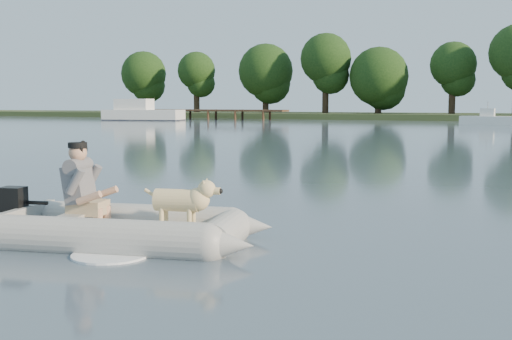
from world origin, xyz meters
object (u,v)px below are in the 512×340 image
at_px(dinghy, 128,198).
at_px(man, 80,181).
at_px(dock, 203,114).
at_px(motorboat, 490,114).
at_px(dog, 177,204).
at_px(cabin_cruiser, 143,110).

distance_m(dinghy, man, 0.73).
bearing_deg(dinghy, dock, 105.82).
distance_m(dock, man, 57.75).
height_order(man, motorboat, motorboat).
relative_size(dinghy, dog, 5.03).
bearing_deg(motorboat, dock, 173.74).
relative_size(dinghy, motorboat, 1.03).
height_order(dock, man, man).
bearing_deg(dinghy, cabin_cruiser, 111.81).
xyz_separation_m(man, motorboat, (3.03, 46.70, 0.10)).
distance_m(dock, cabin_cruiser, 6.61).
relative_size(dock, dinghy, 3.83).
relative_size(dock, cabin_cruiser, 2.23).
relative_size(dock, dog, 19.24).
xyz_separation_m(dock, dog, (26.27, -51.84, -0.00)).
bearing_deg(cabin_cruiser, dog, -65.51).
xyz_separation_m(dinghy, motorboat, (2.33, 46.63, 0.28)).
distance_m(dinghy, motorboat, 46.69).
bearing_deg(dock, motorboat, -10.89).
xyz_separation_m(dog, cabin_cruiser, (-30.01, 46.41, 0.54)).
relative_size(man, cabin_cruiser, 0.13).
distance_m(dog, motorboat, 46.49).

